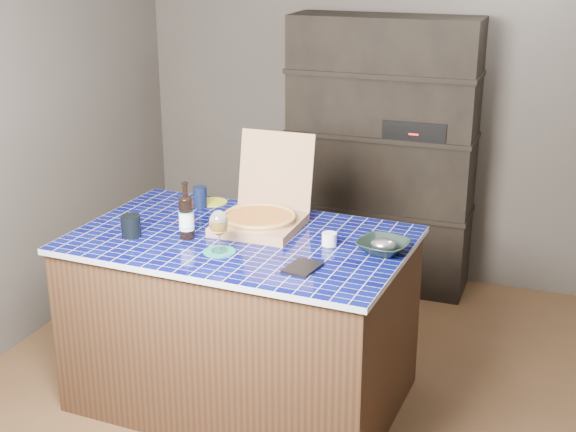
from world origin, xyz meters
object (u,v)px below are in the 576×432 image
at_px(pizza_box, 261,215).
at_px(mead_bottle, 186,216).
at_px(dvd_case, 303,268).
at_px(wine_glass, 219,224).
at_px(bowl, 383,247).
at_px(kitchen_island, 242,319).

xyz_separation_m(pizza_box, mead_bottle, (-0.28, -0.27, 0.05)).
relative_size(mead_bottle, dvd_case, 1.60).
height_order(mead_bottle, wine_glass, mead_bottle).
xyz_separation_m(pizza_box, dvd_case, (0.37, -0.43, -0.05)).
xyz_separation_m(wine_glass, bowl, (0.71, 0.26, -0.11)).
relative_size(kitchen_island, wine_glass, 8.33).
bearing_deg(dvd_case, wine_glass, -177.97).
xyz_separation_m(wine_glass, dvd_case, (0.43, -0.05, -0.13)).
bearing_deg(kitchen_island, bowl, 6.57).
bearing_deg(mead_bottle, kitchen_island, 23.21).
relative_size(wine_glass, bowl, 0.85).
xyz_separation_m(pizza_box, bowl, (0.66, -0.12, -0.03)).
relative_size(pizza_box, wine_glass, 2.46).
height_order(kitchen_island, wine_glass, wine_glass).
bearing_deg(bowl, mead_bottle, -170.96).
xyz_separation_m(kitchen_island, wine_glass, (-0.01, -0.21, 0.58)).
height_order(kitchen_island, bowl, bowl).
xyz_separation_m(pizza_box, wine_glass, (-0.05, -0.38, 0.08)).
relative_size(pizza_box, dvd_case, 2.77).
distance_m(kitchen_island, dvd_case, 0.67).
bearing_deg(mead_bottle, dvd_case, -14.27).
distance_m(wine_glass, bowl, 0.77).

